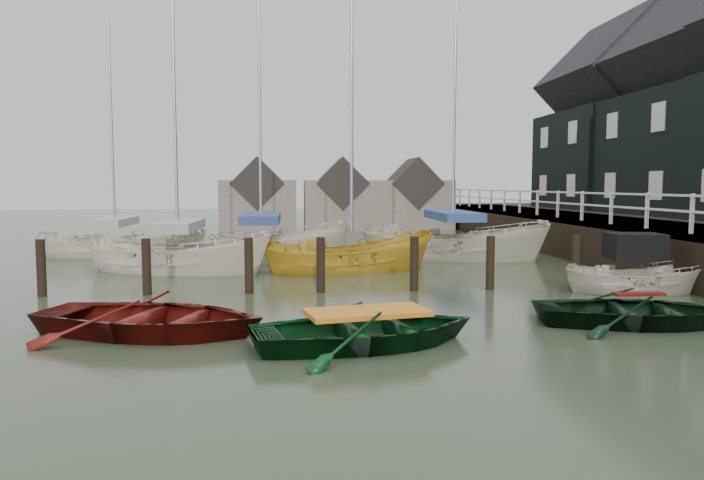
{
  "coord_description": "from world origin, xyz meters",
  "views": [
    {
      "loc": [
        -1.84,
        -12.74,
        2.71
      ],
      "look_at": [
        -0.48,
        2.14,
        1.4
      ],
      "focal_mm": 32.0,
      "sensor_mm": 36.0,
      "label": 1
    }
  ],
  "objects": [
    {
      "name": "ground",
      "position": [
        0.0,
        0.0,
        0.0
      ],
      "size": [
        120.0,
        120.0,
        0.0
      ],
      "primitive_type": "plane",
      "color": "#313A24",
      "rests_on": "ground"
    },
    {
      "name": "pier",
      "position": [
        9.48,
        10.0,
        0.71
      ],
      "size": [
        3.04,
        32.0,
        2.7
      ],
      "color": "black",
      "rests_on": "ground"
    },
    {
      "name": "mooring_pilings",
      "position": [
        -1.11,
        3.0,
        0.5
      ],
      "size": [
        13.72,
        0.22,
        1.8
      ],
      "color": "black",
      "rests_on": "ground"
    },
    {
      "name": "far_sheds",
      "position": [
        0.83,
        26.0,
        1.86
      ],
      "size": [
        14.0,
        4.08,
        4.39
      ],
      "color": "#665B51",
      "rests_on": "ground"
    },
    {
      "name": "rowboat_red",
      "position": [
        -4.45,
        -1.23,
        0.0
      ],
      "size": [
        4.96,
        4.15,
        0.88
      ],
      "primitive_type": "imported",
      "rotation": [
        0.0,
        0.0,
        1.28
      ],
      "color": "#59110C",
      "rests_on": "ground"
    },
    {
      "name": "rowboat_green",
      "position": [
        -0.64,
        -2.35,
        0.0
      ],
      "size": [
        4.44,
        3.58,
        0.82
      ],
      "primitive_type": "imported",
      "rotation": [
        0.0,
        0.0,
        1.78
      ],
      "color": "black",
      "rests_on": "ground"
    },
    {
      "name": "rowboat_dkgreen",
      "position": [
        4.81,
        -1.25,
        0.0
      ],
      "size": [
        4.27,
        3.37,
        0.8
      ],
      "primitive_type": "imported",
      "rotation": [
        0.0,
        0.0,
        1.4
      ],
      "color": "black",
      "rests_on": "ground"
    },
    {
      "name": "motorboat",
      "position": [
        6.8,
        2.28,
        0.12
      ],
      "size": [
        3.78,
        1.79,
        2.19
      ],
      "rotation": [
        0.0,
        0.0,
        1.45
      ],
      "color": "beige",
      "rests_on": "ground"
    },
    {
      "name": "sailboat_a",
      "position": [
        -5.5,
        7.24,
        0.07
      ],
      "size": [
        6.66,
        4.26,
        11.67
      ],
      "rotation": [
        0.0,
        0.0,
        1.24
      ],
      "color": "silver",
      "rests_on": "ground"
    },
    {
      "name": "sailboat_b",
      "position": [
        -3.05,
        9.92,
        0.07
      ],
      "size": [
        6.78,
        2.95,
        12.72
      ],
      "rotation": [
        0.0,
        0.0,
        1.64
      ],
      "color": "beige",
      "rests_on": "ground"
    },
    {
      "name": "sailboat_c",
      "position": [
        -0.03,
        7.15,
        0.01
      ],
      "size": [
        6.09,
        3.63,
        9.48
      ],
      "rotation": [
        0.0,
        0.0,
        1.85
      ],
      "color": "gold",
      "rests_on": "ground"
    },
    {
      "name": "sailboat_d",
      "position": [
        3.97,
        9.92,
        0.06
      ],
      "size": [
        7.4,
        5.12,
        11.65
      ],
      "rotation": [
        0.0,
        0.0,
        1.17
      ],
      "color": "beige",
      "rests_on": "ground"
    },
    {
      "name": "sailboat_e",
      "position": [
        -8.72,
        11.95,
        0.07
      ],
      "size": [
        5.92,
        3.21,
        10.13
      ],
      "rotation": [
        0.0,
        0.0,
        1.78
      ],
      "color": "beige",
      "rests_on": "ground"
    }
  ]
}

